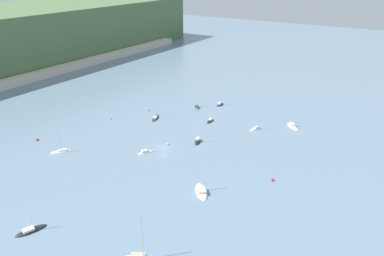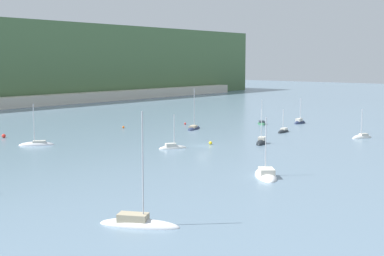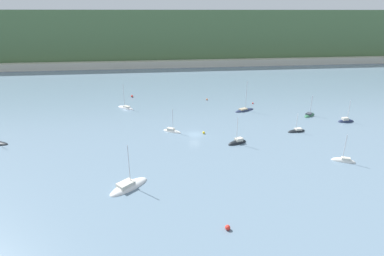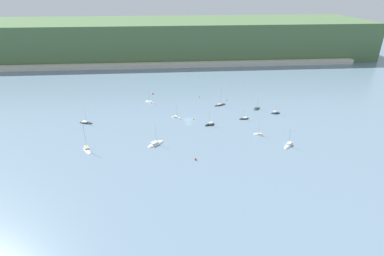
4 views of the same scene
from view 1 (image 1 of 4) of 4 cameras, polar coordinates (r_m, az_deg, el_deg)
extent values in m
plane|color=slate|center=(122.79, -4.32, -3.05)|extent=(600.00, 600.00, 0.00)
ellipsoid|color=black|center=(94.46, -23.28, -14.22)|extent=(7.34, 4.41, 1.22)
cube|color=silver|center=(94.02, -23.67, -14.01)|extent=(2.89, 2.28, 0.60)
cylinder|color=silver|center=(92.42, -23.44, -12.33)|extent=(0.14, 0.14, 6.70)
ellipsoid|color=silver|center=(126.81, -19.24, -3.50)|extent=(6.29, 5.70, 1.46)
cube|color=beige|center=(126.49, -19.03, -3.21)|extent=(2.65, 2.51, 0.49)
cylinder|color=silver|center=(125.04, -19.65, -1.77)|extent=(0.14, 0.14, 7.73)
cube|color=tan|center=(80.81, -8.21, -18.78)|extent=(2.78, 3.38, 0.82)
cylinder|color=#B2B2B7|center=(77.22, -7.62, -16.03)|extent=(0.14, 0.14, 11.15)
ellipsoid|color=silver|center=(143.00, 15.08, 0.16)|extent=(6.42, 6.72, 1.57)
cube|color=beige|center=(143.14, 15.01, 0.55)|extent=(2.84, 2.90, 0.80)
cylinder|color=#B2B2B7|center=(141.20, 15.32, 1.61)|extent=(0.14, 0.14, 7.27)
ellipsoid|color=#2D6647|center=(157.05, 0.72, 3.13)|extent=(5.70, 5.16, 1.36)
cube|color=#333842|center=(156.39, 0.74, 3.30)|extent=(2.47, 2.38, 0.57)
cylinder|color=#B2B2B7|center=(156.17, 0.71, 4.33)|extent=(0.14, 0.14, 6.00)
ellipsoid|color=black|center=(143.19, 2.77, 1.02)|extent=(5.45, 2.44, 1.35)
cube|color=silver|center=(143.30, 2.83, 1.32)|extent=(2.05, 1.43, 0.56)
cylinder|color=silver|center=(141.91, 2.75, 2.02)|extent=(0.14, 0.14, 4.83)
ellipsoid|color=#232D4C|center=(160.34, 4.28, 3.50)|extent=(4.90, 1.75, 1.74)
cube|color=beige|center=(159.71, 4.22, 3.77)|extent=(1.77, 1.22, 0.87)
cylinder|color=silver|center=(159.39, 4.36, 4.71)|extent=(0.14, 0.14, 6.02)
ellipsoid|color=white|center=(100.03, 1.44, -9.72)|extent=(8.10, 7.63, 1.79)
cube|color=beige|center=(98.99, 1.52, -9.49)|extent=(3.56, 3.47, 0.83)
cylinder|color=silver|center=(98.00, 1.43, -7.41)|extent=(0.14, 0.14, 7.93)
ellipsoid|color=white|center=(138.00, 9.67, -0.21)|extent=(5.02, 3.57, 1.66)
cube|color=beige|center=(137.95, 9.82, 0.10)|extent=(2.04, 1.73, 0.52)
cylinder|color=silver|center=(136.56, 9.68, 1.05)|extent=(0.14, 0.14, 5.77)
ellipsoid|color=black|center=(126.43, 0.85, -2.15)|extent=(5.58, 3.65, 1.81)
cube|color=beige|center=(126.42, 0.89, -1.70)|extent=(2.24, 1.88, 0.83)
cylinder|color=silver|center=(124.62, 0.84, -0.66)|extent=(0.14, 0.14, 6.44)
ellipsoid|color=white|center=(120.29, -7.00, -3.76)|extent=(5.37, 4.18, 1.27)
cube|color=silver|center=(119.87, -7.22, -3.51)|extent=(2.21, 1.95, 0.66)
cylinder|color=silver|center=(118.86, -6.96, -2.29)|extent=(0.14, 0.14, 6.06)
ellipsoid|color=#232D4C|center=(146.65, -5.60, 1.49)|extent=(7.71, 4.93, 1.35)
cube|color=tan|center=(145.88, -5.67, 1.63)|extent=(3.06, 2.43, 0.51)
cylinder|color=#B2B2B7|center=(145.18, -5.64, 3.38)|extent=(0.14, 0.14, 9.32)
sphere|color=red|center=(137.78, -22.52, -1.62)|extent=(0.85, 0.85, 0.85)
sphere|color=yellow|center=(124.54, -3.71, -2.46)|extent=(0.65, 0.65, 0.65)
sphere|color=red|center=(154.51, -6.55, 2.73)|extent=(0.54, 0.54, 0.54)
sphere|color=orange|center=(148.27, -12.27, 1.41)|extent=(0.57, 0.57, 0.57)
sphere|color=red|center=(106.92, 12.15, -7.66)|extent=(0.80, 0.80, 0.80)
camera|label=2|loc=(39.43, 3.92, -54.37)|focal=50.00mm
camera|label=3|loc=(81.40, 35.02, 1.67)|focal=28.00mm
camera|label=4|loc=(103.28, 76.47, 9.46)|focal=28.00mm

